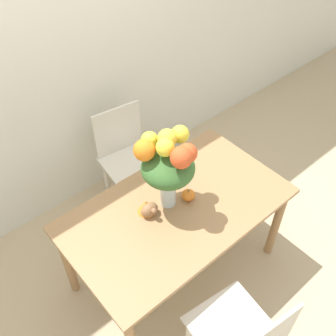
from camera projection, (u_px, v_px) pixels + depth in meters
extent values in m
plane|color=tan|center=(175.00, 268.00, 2.98)|extent=(12.00, 12.00, 0.00)
cube|color=silver|center=(64.00, 47.00, 2.65)|extent=(8.00, 0.06, 2.70)
cube|color=#9E754C|center=(177.00, 209.00, 2.48)|extent=(1.43, 0.83, 0.03)
cylinder|color=#9E754C|center=(276.00, 224.00, 2.84)|extent=(0.06, 0.06, 0.70)
cylinder|color=#9E754C|center=(67.00, 262.00, 2.62)|extent=(0.06, 0.06, 0.70)
cylinder|color=#9E754C|center=(207.00, 171.00, 3.23)|extent=(0.06, 0.06, 0.70)
cylinder|color=silver|center=(168.00, 190.00, 2.41)|extent=(0.10, 0.10, 0.25)
cylinder|color=silver|center=(168.00, 197.00, 2.46)|extent=(0.09, 0.09, 0.10)
cylinder|color=#38662D|center=(170.00, 183.00, 2.39)|extent=(0.01, 0.01, 0.31)
cylinder|color=#38662D|center=(167.00, 183.00, 2.39)|extent=(0.01, 0.01, 0.31)
cylinder|color=#38662D|center=(165.00, 185.00, 2.38)|extent=(0.01, 0.01, 0.31)
cylinder|color=#38662D|center=(167.00, 187.00, 2.36)|extent=(0.01, 0.01, 0.31)
cylinder|color=#38662D|center=(171.00, 186.00, 2.37)|extent=(0.01, 0.01, 0.31)
ellipsoid|color=#38662D|center=(168.00, 168.00, 2.27)|extent=(0.32, 0.32, 0.19)
sphere|color=#D64C23|center=(181.00, 158.00, 2.10)|extent=(0.12, 0.12, 0.12)
sphere|color=yellow|center=(167.00, 138.00, 2.19)|extent=(0.11, 0.11, 0.11)
sphere|color=yellow|center=(150.00, 140.00, 2.25)|extent=(0.10, 0.10, 0.10)
sphere|color=#D64C23|center=(187.00, 153.00, 2.13)|extent=(0.11, 0.11, 0.11)
sphere|color=yellow|center=(165.00, 147.00, 2.15)|extent=(0.11, 0.11, 0.11)
sphere|color=yellow|center=(180.00, 134.00, 2.25)|extent=(0.11, 0.11, 0.11)
sphere|color=orange|center=(144.00, 150.00, 2.17)|extent=(0.13, 0.13, 0.13)
ellipsoid|color=orange|center=(188.00, 195.00, 2.49)|extent=(0.09, 0.09, 0.07)
cylinder|color=brown|center=(189.00, 191.00, 2.47)|extent=(0.01, 0.01, 0.02)
ellipsoid|color=#936642|center=(149.00, 210.00, 2.40)|extent=(0.11, 0.08, 0.09)
cone|color=orange|center=(146.00, 206.00, 2.41)|extent=(0.11, 0.11, 0.09)
sphere|color=#936642|center=(154.00, 211.00, 2.35)|extent=(0.04, 0.04, 0.04)
cube|color=silver|center=(132.00, 164.00, 3.12)|extent=(0.47, 0.47, 0.02)
cylinder|color=silver|center=(126.00, 206.00, 3.12)|extent=(0.04, 0.04, 0.45)
cylinder|color=silver|center=(162.00, 189.00, 3.25)|extent=(0.04, 0.04, 0.45)
cylinder|color=silver|center=(106.00, 180.00, 3.32)|extent=(0.04, 0.04, 0.45)
cylinder|color=silver|center=(141.00, 165.00, 3.45)|extent=(0.04, 0.04, 0.45)
cube|color=silver|center=(118.00, 130.00, 3.08)|extent=(0.40, 0.07, 0.41)
cube|color=silver|center=(232.00, 328.00, 2.19)|extent=(0.47, 0.47, 0.02)
cylinder|color=silver|center=(232.00, 307.00, 2.52)|extent=(0.04, 0.04, 0.45)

